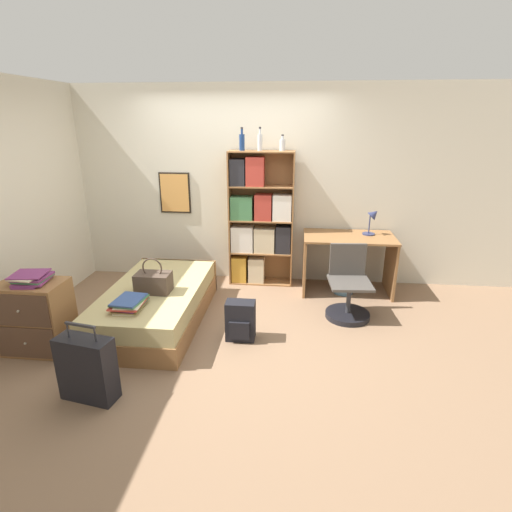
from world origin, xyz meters
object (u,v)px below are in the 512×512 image
(bottle_green, at_px, (242,142))
(bottle_clear, at_px, (282,144))
(dresser, at_px, (36,317))
(bottle_brown, at_px, (260,142))
(waste_bin, at_px, (344,282))
(magazine_pile_on_dresser, at_px, (31,278))
(desk_lamp, at_px, (373,218))
(backpack, at_px, (240,321))
(bookcase, at_px, (258,222))
(suitcase, at_px, (87,369))
(desk_chair, at_px, (348,295))
(desk, at_px, (348,253))
(handbag, at_px, (153,282))
(bed, at_px, (157,303))
(book_stack_on_bed, at_px, (129,303))

(bottle_green, xyz_separation_m, bottle_clear, (0.50, 0.05, -0.03))
(dresser, distance_m, bottle_brown, 3.16)
(waste_bin, bearing_deg, bottle_green, 170.12)
(magazine_pile_on_dresser, xyz_separation_m, waste_bin, (3.09, 1.67, -0.61))
(desk_lamp, distance_m, backpack, 2.22)
(bookcase, bearing_deg, backpack, -90.88)
(suitcase, height_order, magazine_pile_on_dresser, magazine_pile_on_dresser)
(desk_chair, bearing_deg, bottle_brown, 141.29)
(bottle_green, distance_m, backpack, 2.28)
(dresser, xyz_separation_m, desk, (3.15, 1.75, 0.17))
(bookcase, distance_m, bottle_brown, 1.04)
(desk, distance_m, backpack, 1.85)
(handbag, bearing_deg, bookcase, 54.44)
(bed, bearing_deg, handbag, -75.67)
(bed, distance_m, backpack, 1.04)
(desk, bearing_deg, handbag, -151.31)
(bookcase, height_order, desk_lamp, bookcase)
(desk_lamp, distance_m, waste_bin, 0.91)
(bottle_clear, relative_size, backpack, 0.47)
(bottle_green, bearing_deg, desk, -7.01)
(book_stack_on_bed, distance_m, bottle_green, 2.43)
(desk, bearing_deg, bottle_brown, 171.63)
(bottle_brown, relative_size, desk_lamp, 0.81)
(bottle_green, bearing_deg, desk_lamp, -2.72)
(book_stack_on_bed, relative_size, backpack, 0.87)
(dresser, xyz_separation_m, bookcase, (1.96, 1.93, 0.50))
(suitcase, distance_m, bottle_green, 3.17)
(bottle_clear, xyz_separation_m, backpack, (-0.33, -1.58, -1.65))
(bed, relative_size, suitcase, 2.70)
(desk_lamp, bearing_deg, magazine_pile_on_dresser, -151.81)
(bottle_green, distance_m, desk, 1.96)
(bottle_brown, height_order, waste_bin, bottle_brown)
(suitcase, distance_m, desk_chair, 2.81)
(suitcase, bearing_deg, bottle_clear, 61.47)
(suitcase, xyz_separation_m, waste_bin, (2.27, 2.33, -0.13))
(bottle_green, bearing_deg, magazine_pile_on_dresser, -132.32)
(backpack, bearing_deg, waste_bin, 47.64)
(dresser, xyz_separation_m, waste_bin, (3.12, 1.68, -0.21))
(dresser, bearing_deg, suitcase, -37.41)
(book_stack_on_bed, relative_size, bottle_clear, 1.87)
(magazine_pile_on_dresser, relative_size, bottle_brown, 1.23)
(bookcase, bearing_deg, bottle_brown, -22.59)
(bottle_green, bearing_deg, handbag, -119.88)
(bed, height_order, magazine_pile_on_dresser, magazine_pile_on_dresser)
(handbag, relative_size, bottle_brown, 1.33)
(waste_bin, bearing_deg, dresser, -151.64)
(desk, xyz_separation_m, desk_chair, (-0.06, -0.71, -0.27))
(backpack, bearing_deg, bed, 162.34)
(bookcase, distance_m, desk_lamp, 1.48)
(suitcase, relative_size, desk_chair, 0.82)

